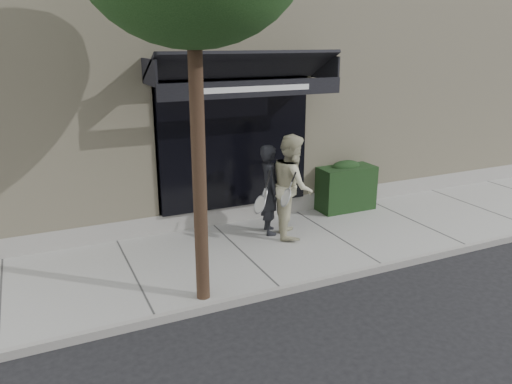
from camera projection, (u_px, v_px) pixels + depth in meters
name	position (u px, v px, depth m)	size (l,w,h in m)	color
ground	(333.00, 240.00, 10.02)	(80.00, 80.00, 0.00)	black
sidewalk	(333.00, 237.00, 10.00)	(20.00, 3.00, 0.12)	gray
curb	(383.00, 267.00, 8.66)	(20.00, 0.10, 0.14)	gray
building_facade	(236.00, 82.00, 13.51)	(14.30, 8.04, 5.64)	beige
hedge	(345.00, 186.00, 11.35)	(1.30, 0.70, 1.14)	black
pedestrian_front	(269.00, 190.00, 9.83)	(0.80, 0.95, 1.80)	black
pedestrian_back	(292.00, 186.00, 9.71)	(1.08, 1.20, 2.03)	beige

